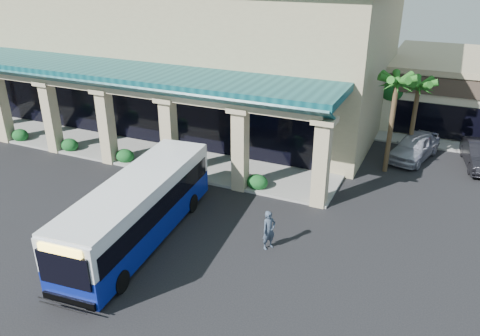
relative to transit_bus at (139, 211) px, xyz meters
The scene contains 9 objects.
ground 2.08m from the transit_bus, 70.60° to the left, with size 110.00×110.00×0.00m, color black.
main_building 19.38m from the transit_bus, 113.41° to the left, with size 30.80×14.80×11.35m, color tan, non-canonical shape.
arcade 11.18m from the transit_bus, 132.64° to the left, with size 30.00×6.20×5.70m, color #0B3F46, non-canonical shape.
palm_0 15.39m from the transit_bus, 54.01° to the left, with size 2.40×2.40×6.60m, color #1C5717, non-canonical shape.
palm_1 18.38m from the transit_bus, 56.99° to the left, with size 2.40×2.40×5.80m, color #1C5717, non-canonical shape.
broadleaf_tree 21.89m from the transit_bus, 68.60° to the left, with size 2.60×2.60×4.81m, color #104A1A, non-canonical shape.
transit_bus is the anchor object (origin of this frame).
pedestrian 5.86m from the transit_bus, 17.68° to the left, with size 0.67×0.44×1.83m, color #384559.
car_silver 18.32m from the transit_bus, 55.71° to the left, with size 1.96×4.86×1.66m, color #A3A5B6.
Camera 1 is at (11.22, -16.09, 11.82)m, focal length 35.00 mm.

